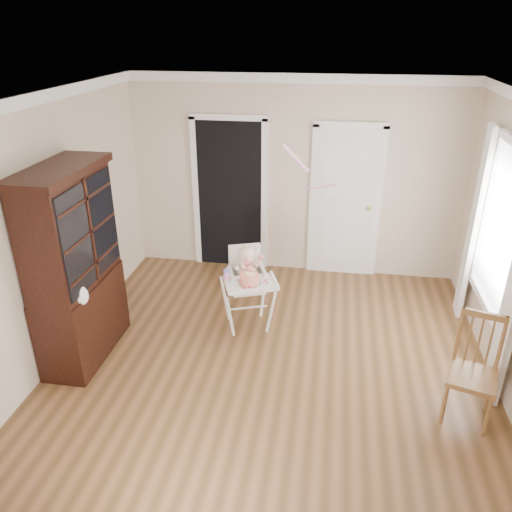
% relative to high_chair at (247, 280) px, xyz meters
% --- Properties ---
extents(floor, '(5.00, 5.00, 0.00)m').
position_rel_high_chair_xyz_m(floor, '(0.37, -0.86, -0.62)').
color(floor, '#53391C').
rests_on(floor, ground).
extents(ceiling, '(5.00, 5.00, 0.00)m').
position_rel_high_chair_xyz_m(ceiling, '(0.37, -0.86, 2.08)').
color(ceiling, white).
rests_on(ceiling, wall_back).
extents(wall_back, '(4.50, 0.00, 4.50)m').
position_rel_high_chair_xyz_m(wall_back, '(0.37, 1.64, 0.73)').
color(wall_back, beige).
rests_on(wall_back, floor).
extents(wall_left, '(0.00, 5.00, 5.00)m').
position_rel_high_chair_xyz_m(wall_left, '(-1.88, -0.86, 0.73)').
color(wall_left, beige).
rests_on(wall_left, floor).
extents(crown_molding, '(4.50, 5.00, 0.12)m').
position_rel_high_chair_xyz_m(crown_molding, '(0.37, -0.86, 2.02)').
color(crown_molding, white).
rests_on(crown_molding, ceiling).
extents(doorway, '(1.06, 0.05, 2.22)m').
position_rel_high_chair_xyz_m(doorway, '(-0.53, 1.62, 0.49)').
color(doorway, black).
rests_on(doorway, wall_back).
extents(closet_door, '(0.96, 0.09, 2.13)m').
position_rel_high_chair_xyz_m(closet_door, '(1.07, 1.61, 0.41)').
color(closet_door, white).
rests_on(closet_door, wall_back).
extents(window_right, '(0.13, 1.84, 2.30)m').
position_rel_high_chair_xyz_m(window_right, '(2.54, -0.06, 0.67)').
color(window_right, white).
rests_on(window_right, wall_right).
extents(high_chair, '(0.77, 0.85, 1.00)m').
position_rel_high_chair_xyz_m(high_chair, '(0.00, 0.00, 0.00)').
color(high_chair, white).
rests_on(high_chair, floor).
extents(baby, '(0.34, 0.25, 0.46)m').
position_rel_high_chair_xyz_m(baby, '(-0.01, 0.02, 0.15)').
color(baby, beige).
rests_on(baby, high_chair).
extents(cake, '(0.26, 0.26, 0.12)m').
position_rel_high_chair_xyz_m(cake, '(0.06, -0.23, 0.14)').
color(cake, silver).
rests_on(cake, high_chair).
extents(sippy_cup, '(0.07, 0.07, 0.18)m').
position_rel_high_chair_xyz_m(sippy_cup, '(-0.19, -0.22, 0.15)').
color(sippy_cup, pink).
rests_on(sippy_cup, high_chair).
extents(china_cabinet, '(0.55, 1.22, 2.07)m').
position_rel_high_chair_xyz_m(china_cabinet, '(-1.62, -0.79, 0.42)').
color(china_cabinet, black).
rests_on(china_cabinet, floor).
extents(dining_chair, '(0.51, 0.51, 1.01)m').
position_rel_high_chair_xyz_m(dining_chair, '(2.22, -1.14, -0.15)').
color(dining_chair, brown).
rests_on(dining_chair, floor).
extents(streamer, '(0.29, 0.43, 0.15)m').
position_rel_high_chair_xyz_m(streamer, '(0.54, -0.47, 1.54)').
color(streamer, pink).
rests_on(streamer, ceiling).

